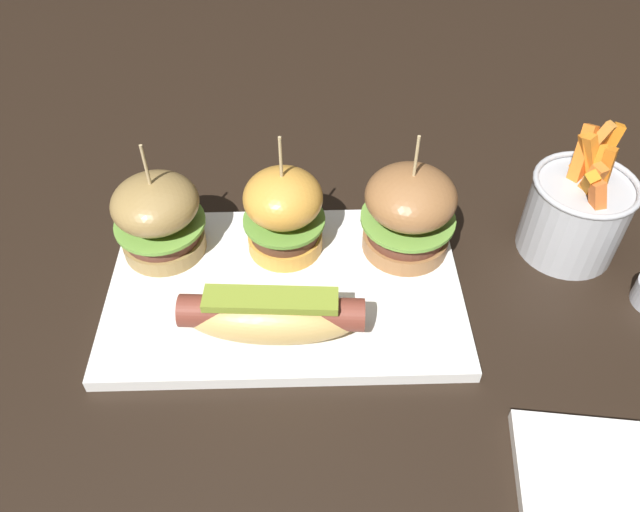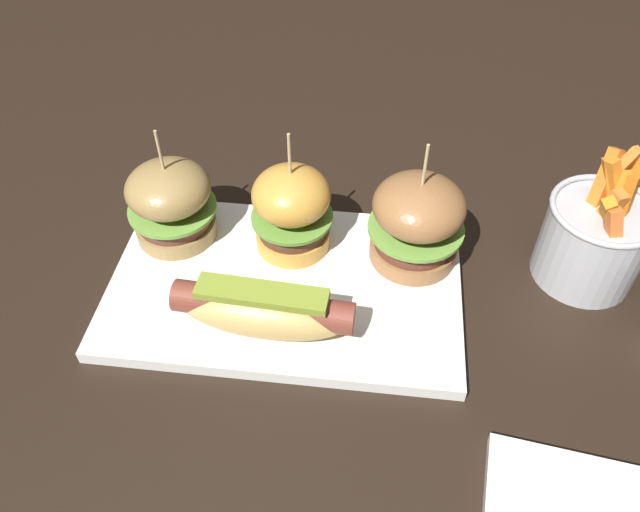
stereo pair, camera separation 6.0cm
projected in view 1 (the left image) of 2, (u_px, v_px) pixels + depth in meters
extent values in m
plane|color=black|center=(286.00, 293.00, 0.63)|extent=(3.00, 3.00, 0.00)
cube|color=white|center=(285.00, 289.00, 0.63)|extent=(0.35, 0.22, 0.01)
ellipsoid|color=tan|center=(272.00, 317.00, 0.57)|extent=(0.16, 0.06, 0.05)
cylinder|color=brown|center=(272.00, 313.00, 0.56)|extent=(0.17, 0.04, 0.03)
cube|color=olive|center=(271.00, 300.00, 0.55)|extent=(0.12, 0.03, 0.01)
cylinder|color=olive|center=(165.00, 242.00, 0.65)|extent=(0.09, 0.09, 0.02)
cylinder|color=brown|center=(162.00, 230.00, 0.64)|extent=(0.08, 0.08, 0.02)
cylinder|color=#6B9E3D|center=(160.00, 223.00, 0.64)|extent=(0.09, 0.09, 0.00)
ellipsoid|color=olive|center=(155.00, 203.00, 0.62)|extent=(0.09, 0.09, 0.05)
cylinder|color=tan|center=(147.00, 171.00, 0.59)|extent=(0.00, 0.00, 0.06)
cylinder|color=gold|center=(286.00, 240.00, 0.66)|extent=(0.08, 0.08, 0.02)
cylinder|color=#533120|center=(285.00, 227.00, 0.64)|extent=(0.07, 0.07, 0.02)
cylinder|color=#609338|center=(285.00, 220.00, 0.64)|extent=(0.08, 0.08, 0.00)
ellipsoid|color=gold|center=(284.00, 198.00, 0.61)|extent=(0.08, 0.08, 0.05)
cylinder|color=tan|center=(282.00, 164.00, 0.58)|extent=(0.00, 0.00, 0.06)
cylinder|color=#96643B|center=(405.00, 240.00, 0.66)|extent=(0.09, 0.09, 0.02)
cylinder|color=brown|center=(407.00, 227.00, 0.64)|extent=(0.08, 0.08, 0.02)
cylinder|color=#6B9E3D|center=(408.00, 218.00, 0.63)|extent=(0.10, 0.10, 0.00)
ellipsoid|color=#96643B|center=(411.00, 197.00, 0.61)|extent=(0.09, 0.09, 0.05)
cylinder|color=tan|center=(416.00, 163.00, 0.58)|extent=(0.00, 0.00, 0.06)
cylinder|color=#B7BABF|center=(574.00, 218.00, 0.65)|extent=(0.10, 0.10, 0.09)
torus|color=#B7BABF|center=(587.00, 184.00, 0.62)|extent=(0.11, 0.11, 0.01)
cube|color=orange|center=(589.00, 171.00, 0.63)|extent=(0.03, 0.03, 0.08)
cube|color=orange|center=(587.00, 169.00, 0.64)|extent=(0.03, 0.04, 0.07)
cube|color=orange|center=(589.00, 189.00, 0.62)|extent=(0.04, 0.05, 0.07)
cube|color=orange|center=(597.00, 209.00, 0.60)|extent=(0.03, 0.02, 0.06)
cube|color=orange|center=(582.00, 158.00, 0.64)|extent=(0.04, 0.02, 0.09)
cube|color=orange|center=(585.00, 190.00, 0.62)|extent=(0.03, 0.02, 0.06)
cube|color=orange|center=(593.00, 171.00, 0.63)|extent=(0.04, 0.02, 0.08)
cube|color=orange|center=(594.00, 181.00, 0.62)|extent=(0.02, 0.03, 0.08)
cube|color=orange|center=(578.00, 168.00, 0.63)|extent=(0.03, 0.05, 0.09)
cube|color=orange|center=(599.00, 163.00, 0.63)|extent=(0.03, 0.02, 0.09)
cube|color=#C96718|center=(602.00, 182.00, 0.62)|extent=(0.02, 0.02, 0.08)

